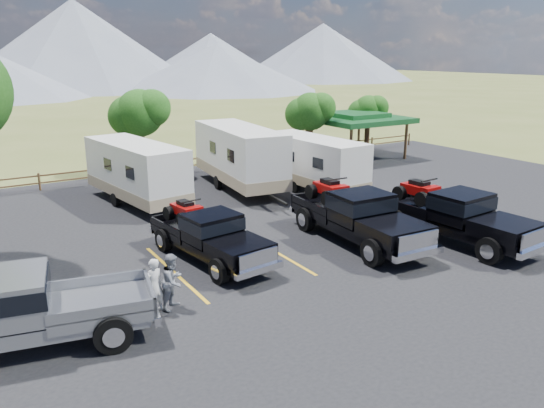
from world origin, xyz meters
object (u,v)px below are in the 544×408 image
pavilion (356,118)px  trailer_left (136,172)px  person_a (154,286)px  person_b (173,281)px  trailer_right (313,163)px  rig_left (209,234)px  rig_center (356,215)px  rig_right (454,214)px  pickup_silver (21,310)px  trailer_center (239,156)px

pavilion → trailer_left: size_ratio=0.70×
trailer_left → person_a: bearing=-113.7°
person_b → trailer_right: bearing=-1.1°
pavilion → person_b: size_ratio=3.69×
rig_left → rig_center: size_ratio=0.87×
trailer_right → person_a: bearing=-146.5°
rig_right → pickup_silver: rig_right is taller
person_a → person_b: person_b is taller
trailer_left → pickup_silver: size_ratio=1.26×
trailer_right → person_a: 15.05m
person_a → person_b: size_ratio=0.98×
rig_left → rig_right: size_ratio=0.89×
rig_left → pavilion: bearing=28.4°
rig_center → trailer_right: size_ratio=0.83×
pavilion → rig_left: (-17.43, -12.47, -1.80)m
person_a → person_b: 0.56m
rig_left → trailer_left: (0.15, 8.55, 0.65)m
person_a → rig_right: bearing=161.8°
rig_center → person_b: size_ratio=4.15×
rig_center → trailer_center: size_ratio=0.71×
rig_center → trailer_left: (-5.61, 9.89, 0.49)m
rig_right → rig_left: bearing=156.7°
pavilion → rig_center: pavilion is taller
trailer_right → person_a: (-12.11, -8.92, -0.70)m
trailer_center → trailer_right: (3.03, -2.71, -0.24)m
rig_right → trailer_left: (-9.00, 11.84, 0.51)m
pickup_silver → person_b: 4.06m
rig_right → trailer_right: bearing=87.3°
trailer_left → person_b: bearing=-111.0°
rig_left → person_b: (-2.53, -2.93, -0.11)m
pavilion → pickup_silver: 28.61m
rig_right → person_a: 12.25m
pavilion → rig_left: bearing=-144.4°
pavilion → rig_right: pavilion is taller
trailer_right → rig_center: bearing=-116.7°
pavilion → person_a: bearing=-143.2°
rig_left → pickup_silver: 7.23m
pavilion → rig_center: bearing=-130.2°
trailer_center → trailer_right: 4.07m
trailer_right → rig_left: bearing=-149.1°
pavilion → pickup_silver: (-24.01, -15.48, -1.70)m
trailer_center → rig_right: bearing=-68.9°
pickup_silver → rig_center: bearing=109.2°
rig_right → trailer_center: size_ratio=0.70×
pavilion → trailer_right: size_ratio=0.74×
pavilion → rig_right: bearing=-117.7°
rig_right → person_b: size_ratio=4.08×
pickup_silver → rig_left: bearing=126.0°
trailer_left → pickup_silver: trailer_left is taller
rig_right → pickup_silver: size_ratio=0.98×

